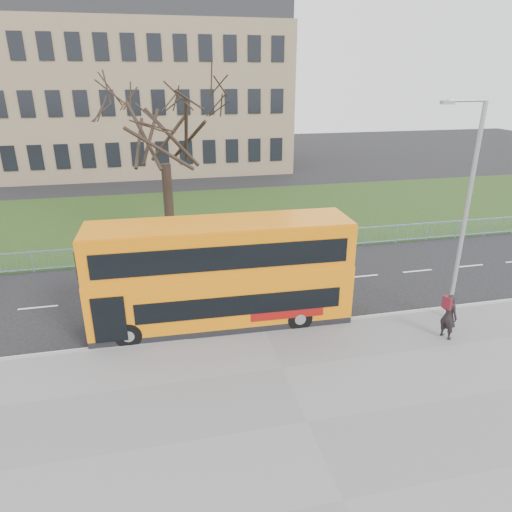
{
  "coord_description": "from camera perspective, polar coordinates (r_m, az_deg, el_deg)",
  "views": [
    {
      "loc": [
        -3.65,
        -16.45,
        9.25
      ],
      "look_at": [
        0.25,
        1.0,
        2.16
      ],
      "focal_mm": 32.0,
      "sensor_mm": 36.0,
      "label": 1
    }
  ],
  "objects": [
    {
      "name": "pavement",
      "position": [
        13.85,
        6.39,
        -20.1
      ],
      "size": [
        80.0,
        10.5,
        0.12
      ],
      "primitive_type": "cube",
      "color": "slate",
      "rests_on": "ground"
    },
    {
      "name": "bare_tree",
      "position": [
        26.73,
        -11.36,
        13.05
      ],
      "size": [
        7.51,
        7.51,
        10.73
      ],
      "primitive_type": null,
      "color": "black",
      "rests_on": "grass_verge"
    },
    {
      "name": "ground",
      "position": [
        19.22,
        -0.07,
        -7.13
      ],
      "size": [
        120.0,
        120.0,
        0.0
      ],
      "primitive_type": "plane",
      "color": "black",
      "rests_on": "ground"
    },
    {
      "name": "street_lamp",
      "position": [
        18.51,
        24.62,
        5.51
      ],
      "size": [
        1.78,
        0.2,
        8.41
      ],
      "rotation": [
        0.0,
        0.0,
        0.01
      ],
      "color": "#999AA1",
      "rests_on": "pavement"
    },
    {
      "name": "kerb",
      "position": [
        17.88,
        1.02,
        -9.26
      ],
      "size": [
        80.0,
        0.2,
        0.14
      ],
      "primitive_type": "cube",
      "color": "gray",
      "rests_on": "ground"
    },
    {
      "name": "civic_building",
      "position": [
        51.52,
        -14.86,
        18.47
      ],
      "size": [
        30.0,
        15.0,
        14.0
      ],
      "primitive_type": "cube",
      "color": "#8D7359",
      "rests_on": "ground"
    },
    {
      "name": "grass_verge",
      "position": [
        32.31,
        -5.6,
        4.97
      ],
      "size": [
        80.0,
        15.4,
        0.08
      ],
      "primitive_type": "cube",
      "color": "#213A15",
      "rests_on": "ground"
    },
    {
      "name": "yellow_bus",
      "position": [
        17.55,
        -4.41,
        -2.0
      ],
      "size": [
        10.0,
        2.65,
        4.17
      ],
      "rotation": [
        0.0,
        0.0,
        -0.03
      ],
      "color": "orange",
      "rests_on": "ground"
    },
    {
      "name": "guard_railing",
      "position": [
        24.91,
        -3.37,
        1.16
      ],
      "size": [
        40.0,
        0.12,
        1.1
      ],
      "primitive_type": null,
      "color": "#75A4D0",
      "rests_on": "ground"
    },
    {
      "name": "pedestrian",
      "position": [
        18.35,
        22.94,
        -6.94
      ],
      "size": [
        0.64,
        0.76,
        1.77
      ],
      "primitive_type": "imported",
      "rotation": [
        0.0,
        0.0,
        1.96
      ],
      "color": "black",
      "rests_on": "pavement"
    }
  ]
}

